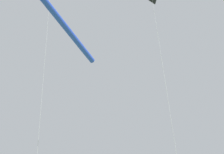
{
  "coord_description": "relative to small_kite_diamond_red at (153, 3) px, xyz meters",
  "views": [
    {
      "loc": [
        -7.05,
        4.51,
        1.66
      ],
      "look_at": [
        0.07,
        7.63,
        7.53
      ],
      "focal_mm": 42.52,
      "sensor_mm": 36.0,
      "label": 1
    }
  ],
  "objects": [
    {
      "name": "small_kite_diamond_red",
      "position": [
        0.0,
        0.0,
        0.0
      ],
      "size": [
        2.05,
        1.26,
        22.39
      ],
      "rotation": [
        0.0,
        0.0,
        -1.06
      ],
      "color": "black",
      "rests_on": "ground"
    }
  ]
}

